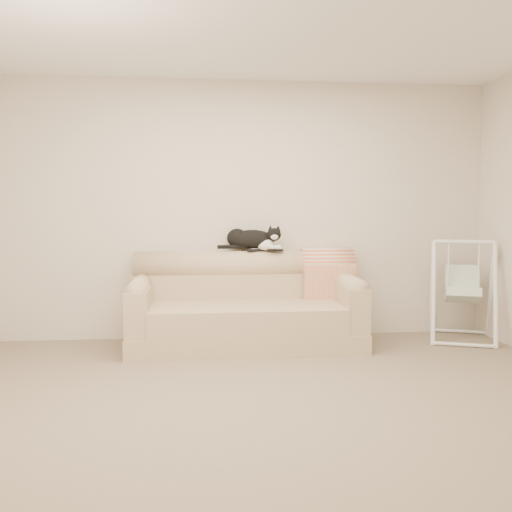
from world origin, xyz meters
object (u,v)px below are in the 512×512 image
(sofa, at_px, (245,309))
(remote_a, at_px, (256,250))
(baby_swing, at_px, (463,290))
(remote_b, at_px, (275,250))
(tuxedo_cat, at_px, (252,239))

(sofa, xyz_separation_m, remote_a, (0.13, 0.22, 0.56))
(sofa, height_order, baby_swing, baby_swing)
(remote_a, bearing_deg, remote_b, -8.06)
(remote_a, relative_size, tuxedo_cat, 0.29)
(tuxedo_cat, bearing_deg, baby_swing, -7.16)
(baby_swing, bearing_deg, sofa, 179.81)
(sofa, xyz_separation_m, tuxedo_cat, (0.10, 0.26, 0.67))
(sofa, height_order, remote_b, remote_b)
(remote_b, xyz_separation_m, baby_swing, (1.87, -0.20, -0.40))
(baby_swing, bearing_deg, remote_a, 173.64)
(remote_b, bearing_deg, sofa, -148.32)
(sofa, xyz_separation_m, remote_b, (0.32, 0.20, 0.56))
(sofa, bearing_deg, baby_swing, -0.19)
(tuxedo_cat, bearing_deg, sofa, -110.63)
(remote_a, bearing_deg, baby_swing, -6.36)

